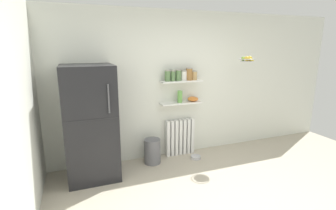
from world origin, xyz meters
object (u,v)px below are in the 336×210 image
at_px(refrigerator, 91,123).
at_px(storage_jar_4, 189,74).
at_px(storage_jar_0, 168,76).
at_px(vase, 180,97).
at_px(hanging_fruit_basket, 247,59).
at_px(storage_jar_3, 184,75).
at_px(storage_jar_5, 194,75).
at_px(trash_bin, 152,151).
at_px(pet_food_bowl, 196,157).
at_px(radiator, 180,137).
at_px(storage_jar_2, 178,75).
at_px(storage_jar_1, 173,76).
at_px(shelf_bowl, 193,99).

height_order(refrigerator, storage_jar_4, refrigerator).
relative_size(storage_jar_0, vase, 0.92).
bearing_deg(refrigerator, hanging_fruit_basket, -1.95).
xyz_separation_m(storage_jar_3, storage_jar_5, (0.20, -0.00, -0.01)).
distance_m(trash_bin, hanging_fruit_basket, 2.31).
xyz_separation_m(vase, pet_food_bowl, (0.21, -0.26, -1.09)).
distance_m(radiator, storage_jar_2, 1.16).
bearing_deg(storage_jar_4, radiator, 168.95).
bearing_deg(storage_jar_3, storage_jar_1, 180.00).
relative_size(storage_jar_0, trash_bin, 0.45).
relative_size(shelf_bowl, trash_bin, 0.44).
height_order(storage_jar_5, vase, storage_jar_5).
xyz_separation_m(storage_jar_3, trash_bin, (-0.64, -0.14, -1.27)).
bearing_deg(radiator, storage_jar_5, -6.69).
height_order(vase, pet_food_bowl, vase).
bearing_deg(pet_food_bowl, storage_jar_0, 149.91).
bearing_deg(trash_bin, storage_jar_0, 23.17).
bearing_deg(hanging_fruit_basket, storage_jar_1, 164.90).
xyz_separation_m(storage_jar_0, vase, (0.24, 0.00, -0.38)).
relative_size(refrigerator, storage_jar_5, 10.48).
bearing_deg(storage_jar_0, storage_jar_4, 0.00).
bearing_deg(vase, pet_food_bowl, -50.61).
bearing_deg(storage_jar_3, vase, 180.00).
bearing_deg(storage_jar_5, trash_bin, -170.39).
bearing_deg(hanging_fruit_basket, storage_jar_0, 165.98).
relative_size(storage_jar_3, pet_food_bowl, 0.99).
distance_m(storage_jar_2, storage_jar_4, 0.21).
distance_m(storage_jar_4, vase, 0.43).
distance_m(storage_jar_1, hanging_fruit_basket, 1.34).
relative_size(storage_jar_2, trash_bin, 0.46).
relative_size(refrigerator, shelf_bowl, 9.03).
height_order(vase, hanging_fruit_basket, hanging_fruit_basket).
xyz_separation_m(storage_jar_4, shelf_bowl, (0.09, -0.00, -0.46)).
relative_size(storage_jar_5, vase, 0.78).
bearing_deg(vase, storage_jar_4, 0.00).
bearing_deg(refrigerator, vase, 9.06).
distance_m(refrigerator, trash_bin, 1.19).
height_order(storage_jar_3, hanging_fruit_basket, hanging_fruit_basket).
relative_size(storage_jar_5, trash_bin, 0.38).
xyz_separation_m(storage_jar_3, hanging_fruit_basket, (1.06, -0.34, 0.28)).
distance_m(storage_jar_3, hanging_fruit_basket, 1.15).
bearing_deg(storage_jar_5, refrigerator, -172.28).
distance_m(storage_jar_1, pet_food_bowl, 1.53).
bearing_deg(storage_jar_1, radiator, 11.05).
xyz_separation_m(radiator, trash_bin, (-0.59, -0.17, -0.12)).
distance_m(storage_jar_4, hanging_fruit_basket, 1.05).
height_order(refrigerator, radiator, refrigerator).
xyz_separation_m(storage_jar_1, hanging_fruit_basket, (1.26, -0.34, 0.27)).
bearing_deg(storage_jar_3, storage_jar_4, 0.00).
bearing_deg(pet_food_bowl, refrigerator, 179.64).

